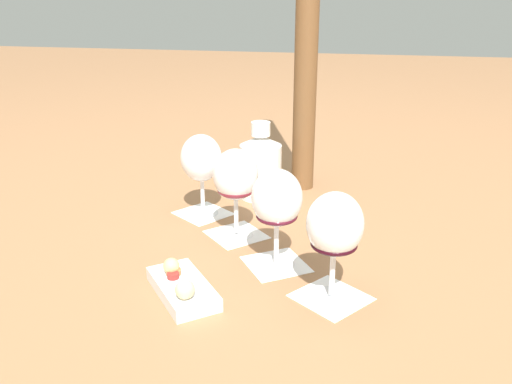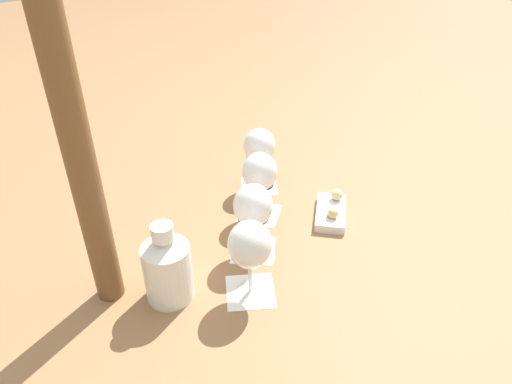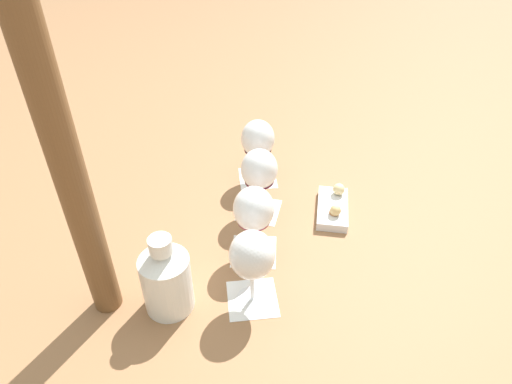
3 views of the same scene
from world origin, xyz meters
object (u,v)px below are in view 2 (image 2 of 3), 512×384
(wine_glass_0, at_px, (250,248))
(wine_glass_1, at_px, (253,208))
(ceramic_vase, at_px, (167,267))
(umbrella_pole, at_px, (60,74))
(snack_dish, at_px, (331,211))
(wine_glass_2, at_px, (260,174))
(wine_glass_3, at_px, (259,149))

(wine_glass_0, xyz_separation_m, wine_glass_1, (0.10, 0.11, 0.00))
(ceramic_vase, height_order, umbrella_pole, umbrella_pole)
(wine_glass_1, height_order, umbrella_pole, umbrella_pole)
(snack_dish, xyz_separation_m, umbrella_pole, (-0.63, 0.13, 0.51))
(wine_glass_0, height_order, wine_glass_2, same)
(umbrella_pole, bearing_deg, wine_glass_2, 1.56)
(wine_glass_0, relative_size, wine_glass_3, 1.00)
(wine_glass_2, bearing_deg, umbrella_pole, -178.44)
(wine_glass_3, distance_m, umbrella_pole, 0.71)
(wine_glass_1, xyz_separation_m, umbrella_pole, (-0.35, 0.10, 0.39))
(wine_glass_0, xyz_separation_m, snack_dish, (0.38, 0.08, -0.12))
(wine_glass_3, distance_m, ceramic_vase, 0.53)
(wine_glass_3, distance_m, snack_dish, 0.29)
(wine_glass_3, height_order, ceramic_vase, ceramic_vase)
(ceramic_vase, bearing_deg, wine_glass_1, -0.48)
(wine_glass_2, bearing_deg, ceramic_vase, -163.39)
(wine_glass_2, xyz_separation_m, wine_glass_3, (0.10, 0.12, 0.00))
(wine_glass_2, xyz_separation_m, ceramic_vase, (-0.37, -0.11, -0.05))
(wine_glass_0, bearing_deg, wine_glass_3, 46.45)
(wine_glass_0, xyz_separation_m, ceramic_vase, (-0.15, 0.11, -0.05))
(wine_glass_2, relative_size, snack_dish, 1.07)
(ceramic_vase, bearing_deg, wine_glass_2, 16.61)
(wine_glass_3, relative_size, umbrella_pole, 0.19)
(snack_dish, distance_m, umbrella_pole, 0.82)
(snack_dish, bearing_deg, wine_glass_0, -167.93)
(wine_glass_2, bearing_deg, wine_glass_1, -136.80)
(wine_glass_0, bearing_deg, wine_glass_2, 45.05)
(ceramic_vase, distance_m, snack_dish, 0.53)
(wine_glass_1, xyz_separation_m, snack_dish, (0.27, -0.03, -0.12))
(wine_glass_2, distance_m, wine_glass_3, 0.16)
(wine_glass_1, xyz_separation_m, wine_glass_3, (0.22, 0.23, 0.00))
(wine_glass_1, height_order, ceramic_vase, ceramic_vase)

